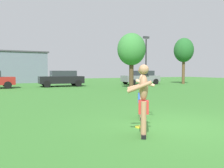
% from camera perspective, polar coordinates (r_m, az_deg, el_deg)
% --- Properties ---
extents(ground_plane, '(80.00, 80.00, 0.00)m').
position_cam_1_polar(ground_plane, '(6.99, 14.82, -9.85)').
color(ground_plane, '#38752D').
extents(player_with_cap, '(0.77, 0.86, 1.71)m').
position_cam_1_polar(player_with_cap, '(7.60, 7.39, -1.53)').
color(player_with_cap, black).
rests_on(player_with_cap, ground_plane).
extents(player_in_red, '(0.76, 0.80, 1.73)m').
position_cam_1_polar(player_in_red, '(5.63, 7.70, -3.53)').
color(player_in_red, black).
rests_on(player_in_red, ground_plane).
extents(frisbee, '(0.29, 0.29, 0.03)m').
position_cam_1_polar(frisbee, '(6.60, 6.98, -10.45)').
color(frisbee, yellow).
rests_on(frisbee, ground_plane).
extents(car_gray_near_post, '(4.39, 2.21, 1.58)m').
position_cam_1_polar(car_gray_near_post, '(27.17, 7.13, 1.68)').
color(car_gray_near_post, slate).
rests_on(car_gray_near_post, ground_plane).
extents(car_black_mid_lot, '(4.38, 2.19, 1.58)m').
position_cam_1_polar(car_black_mid_lot, '(23.66, -12.28, 1.40)').
color(car_black_mid_lot, black).
rests_on(car_black_mid_lot, ground_plane).
extents(lamp_post, '(0.60, 0.24, 4.92)m').
position_cam_1_polar(lamp_post, '(23.02, 8.38, 7.00)').
color(lamp_post, black).
rests_on(lamp_post, ground_plane).
extents(outbuilding_behind_lot, '(11.42, 5.71, 4.07)m').
position_cam_1_polar(outbuilding_behind_lot, '(33.54, -25.72, 3.77)').
color(outbuilding_behind_lot, slate).
rests_on(outbuilding_behind_lot, ground_plane).
extents(tree_right_field, '(2.33, 2.33, 5.48)m').
position_cam_1_polar(tree_right_field, '(29.22, 17.26, 7.88)').
color(tree_right_field, brown).
rests_on(tree_right_field, ground_plane).
extents(tree_behind_players, '(2.48, 2.48, 4.87)m').
position_cam_1_polar(tree_behind_players, '(20.57, 4.81, 8.40)').
color(tree_behind_players, '#4C3823').
rests_on(tree_behind_players, ground_plane).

